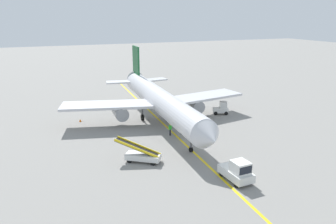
# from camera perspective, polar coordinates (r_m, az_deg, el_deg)

# --- Properties ---
(ground_plane) EXTENTS (300.00, 300.00, 0.00)m
(ground_plane) POSITION_cam_1_polar(r_m,az_deg,el_deg) (40.21, 4.12, -6.08)
(ground_plane) COLOR gray
(taxi_line_yellow) EXTENTS (4.46, 79.91, 0.01)m
(taxi_line_yellow) POSITION_cam_1_polar(r_m,az_deg,el_deg) (44.37, 1.08, -3.83)
(taxi_line_yellow) COLOR yellow
(taxi_line_yellow) RESTS_ON ground
(airliner) EXTENTS (28.57, 35.32, 10.10)m
(airliner) POSITION_cam_1_polar(r_m,az_deg,el_deg) (48.42, -1.57, 2.15)
(airliner) COLOR silver
(airliner) RESTS_ON ground
(pushback_tug) EXTENTS (2.06, 3.68, 2.20)m
(pushback_tug) POSITION_cam_1_polar(r_m,az_deg,el_deg) (32.67, 11.97, -10.08)
(pushback_tug) COLOR silver
(pushback_tug) RESTS_ON ground
(baggage_tug_near_wing) EXTENTS (2.71, 2.11, 2.10)m
(baggage_tug_near_wing) POSITION_cam_1_polar(r_m,az_deg,el_deg) (53.62, 9.28, 0.60)
(baggage_tug_near_wing) COLOR silver
(baggage_tug_near_wing) RESTS_ON ground
(belt_loader_forward_hold) EXTENTS (4.79, 3.93, 2.59)m
(belt_loader_forward_hold) POSITION_cam_1_polar(r_m,az_deg,el_deg) (36.11, -4.56, -7.47)
(belt_loader_forward_hold) COLOR silver
(belt_loader_forward_hold) RESTS_ON ground
(ground_crew_marshaller) EXTENTS (0.36, 0.24, 1.70)m
(ground_crew_marshaller) POSITION_cam_1_polar(r_m,az_deg,el_deg) (43.53, 0.39, -2.97)
(ground_crew_marshaller) COLOR #26262D
(ground_crew_marshaller) RESTS_ON ground
(safety_cone_nose_left) EXTENTS (0.36, 0.36, 0.44)m
(safety_cone_nose_left) POSITION_cam_1_polar(r_m,az_deg,el_deg) (51.04, -15.03, -1.41)
(safety_cone_nose_left) COLOR orange
(safety_cone_nose_left) RESTS_ON ground
(safety_cone_nose_right) EXTENTS (0.36, 0.36, 0.44)m
(safety_cone_nose_right) POSITION_cam_1_polar(r_m,az_deg,el_deg) (42.83, 6.68, -4.40)
(safety_cone_nose_right) COLOR orange
(safety_cone_nose_right) RESTS_ON ground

